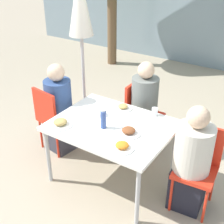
% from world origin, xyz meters
% --- Properties ---
extents(ground_plane, '(24.00, 24.00, 0.00)m').
position_xyz_m(ground_plane, '(0.00, 0.00, 0.00)').
color(ground_plane, tan).
extents(dining_table, '(1.26, 0.98, 0.74)m').
position_xyz_m(dining_table, '(0.00, 0.00, 0.68)').
color(dining_table, white).
rests_on(dining_table, ground).
extents(chair_left, '(0.46, 0.46, 0.89)m').
position_xyz_m(chair_left, '(-0.94, 0.06, 0.53)').
color(chair_left, red).
rests_on(chair_left, ground).
extents(person_left, '(0.34, 0.34, 1.20)m').
position_xyz_m(person_left, '(-0.88, 0.13, 0.57)').
color(person_left, '#383842').
rests_on(person_left, ground).
extents(chair_right, '(0.43, 0.43, 0.89)m').
position_xyz_m(chair_right, '(0.92, 0.17, 0.53)').
color(chair_right, red).
rests_on(chair_right, ground).
extents(person_right, '(0.37, 0.37, 1.17)m').
position_xyz_m(person_right, '(0.88, 0.08, 0.55)').
color(person_right, black).
rests_on(person_right, ground).
extents(chair_far, '(0.40, 0.40, 0.89)m').
position_xyz_m(chair_far, '(-0.08, 0.79, 0.53)').
color(chair_far, red).
rests_on(chair_far, ground).
extents(person_far, '(0.34, 0.34, 1.21)m').
position_xyz_m(person_far, '(-0.00, 0.74, 0.57)').
color(person_far, '#473D33').
rests_on(person_far, ground).
extents(closed_umbrella, '(0.36, 0.36, 2.21)m').
position_xyz_m(closed_umbrella, '(-1.02, 0.82, 1.64)').
color(closed_umbrella, '#333333').
rests_on(closed_umbrella, ground).
extents(plate_0, '(0.23, 0.23, 0.07)m').
position_xyz_m(plate_0, '(0.32, -0.32, 0.76)').
color(plate_0, white).
rests_on(plate_0, dining_table).
extents(plate_1, '(0.25, 0.25, 0.07)m').
position_xyz_m(plate_1, '(0.24, -0.06, 0.76)').
color(plate_1, white).
rests_on(plate_1, dining_table).
extents(plate_2, '(0.26, 0.26, 0.07)m').
position_xyz_m(plate_2, '(-0.45, -0.32, 0.76)').
color(plate_2, white).
rests_on(plate_2, dining_table).
extents(plate_3, '(0.21, 0.21, 0.06)m').
position_xyz_m(plate_3, '(-0.08, 0.36, 0.76)').
color(plate_3, white).
rests_on(plate_3, dining_table).
extents(bottle, '(0.06, 0.06, 0.21)m').
position_xyz_m(bottle, '(-0.04, -0.11, 0.84)').
color(bottle, '#334C8E').
rests_on(bottle, dining_table).
extents(drinking_cup, '(0.07, 0.07, 0.09)m').
position_xyz_m(drinking_cup, '(0.29, 0.42, 0.78)').
color(drinking_cup, white).
rests_on(drinking_cup, dining_table).
extents(salad_bowl, '(0.15, 0.15, 0.05)m').
position_xyz_m(salad_bowl, '(-0.24, 0.08, 0.76)').
color(salad_bowl, white).
rests_on(salad_bowl, dining_table).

